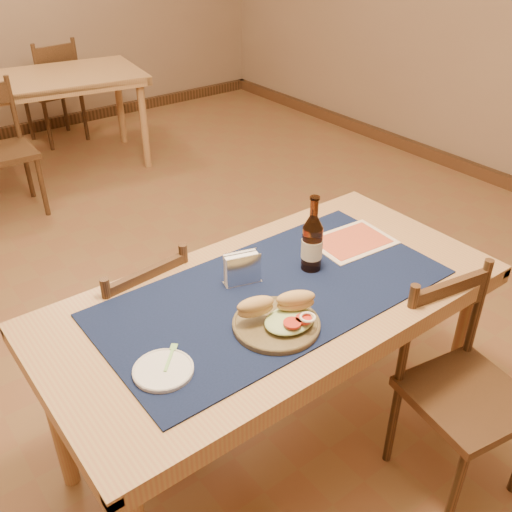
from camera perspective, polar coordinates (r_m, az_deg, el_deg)
room at (r=2.31m, az=-11.22°, el=19.23°), size 6.04×7.04×2.84m
main_table at (r=2.00m, az=1.75°, el=-5.65°), size 1.60×0.80×0.75m
placemat at (r=1.95m, az=1.79°, el=-3.66°), size 1.20×0.60×0.01m
baseboard at (r=2.91m, az=-8.46°, el=-7.56°), size 6.00×7.00×0.10m
back_table at (r=4.85m, az=-21.26°, el=15.35°), size 1.72×1.04×0.75m
chair_main_far at (r=2.35m, az=-11.87°, el=-7.38°), size 0.42×0.42×0.82m
chair_main_near at (r=2.19m, az=19.81°, el=-12.09°), size 0.44×0.44×0.83m
chair_back_far at (r=5.54m, az=-19.57°, el=15.40°), size 0.47×0.47×0.91m
sandwich_plate at (r=1.78m, az=2.32°, el=-6.27°), size 0.28×0.28×0.11m
side_plate at (r=1.66m, az=-9.27°, el=-11.16°), size 0.17×0.17×0.01m
fork at (r=1.70m, az=-8.51°, el=-9.76°), size 0.09×0.09×0.00m
beer_bottle at (r=2.02m, az=5.64°, el=1.32°), size 0.08×0.08×0.29m
napkin_holder at (r=1.96m, az=-1.38°, el=-1.34°), size 0.14×0.08×0.12m
menu_card at (r=2.26m, az=9.58°, el=1.47°), size 0.32×0.25×0.01m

